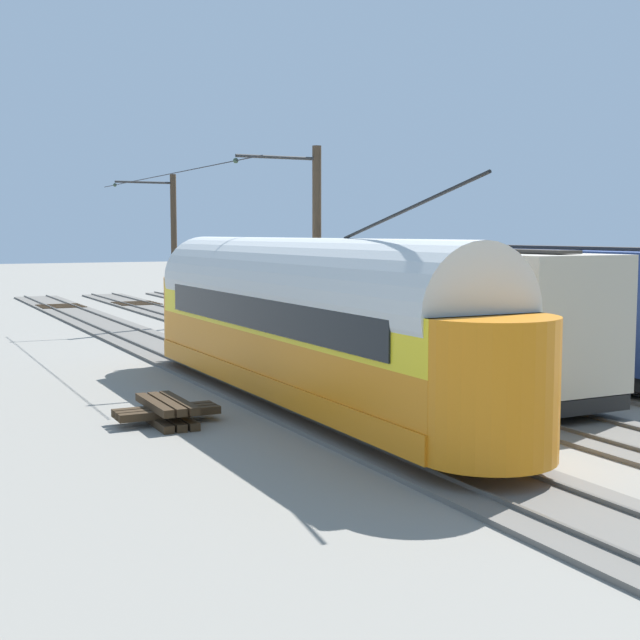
{
  "coord_description": "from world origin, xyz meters",
  "views": [
    {
      "loc": [
        14.06,
        22.4,
        4.43
      ],
      "look_at": [
        3.68,
        1.76,
        2.13
      ],
      "focal_mm": 49.31,
      "sensor_mm": 36.0,
      "label": 1
    }
  ],
  "objects_px": {
    "vintage_streetcar": "(302,319)",
    "coach_far_siding": "(535,304)",
    "catenary_pole_mid_near": "(315,256)",
    "catenary_pole_foreground": "(172,249)",
    "switch_stand": "(419,323)",
    "boxcar_adjacent": "(431,312)",
    "spare_tie_stack": "(167,411)"
  },
  "relations": [
    {
      "from": "catenary_pole_mid_near",
      "to": "vintage_streetcar",
      "type": "bearing_deg",
      "value": 60.06
    },
    {
      "from": "coach_far_siding",
      "to": "switch_stand",
      "type": "xyz_separation_m",
      "value": [
        -1.33,
        -8.77,
        -1.46
      ]
    },
    {
      "from": "coach_far_siding",
      "to": "catenary_pole_foreground",
      "type": "height_order",
      "value": "catenary_pole_foreground"
    },
    {
      "from": "catenary_pole_mid_near",
      "to": "coach_far_siding",
      "type": "bearing_deg",
      "value": 157.58
    },
    {
      "from": "catenary_pole_mid_near",
      "to": "spare_tie_stack",
      "type": "distance_m",
      "value": 8.58
    },
    {
      "from": "catenary_pole_foreground",
      "to": "spare_tie_stack",
      "type": "height_order",
      "value": "catenary_pole_foreground"
    },
    {
      "from": "vintage_streetcar",
      "to": "boxcar_adjacent",
      "type": "xyz_separation_m",
      "value": [
        -4.55,
        -0.95,
        -0.1
      ]
    },
    {
      "from": "boxcar_adjacent",
      "to": "spare_tie_stack",
      "type": "bearing_deg",
      "value": 8.69
    },
    {
      "from": "switch_stand",
      "to": "catenary_pole_mid_near",
      "type": "bearing_deg",
      "value": 37.86
    },
    {
      "from": "vintage_streetcar",
      "to": "coach_far_siding",
      "type": "distance_m",
      "value": 9.27
    },
    {
      "from": "coach_far_siding",
      "to": "spare_tie_stack",
      "type": "height_order",
      "value": "coach_far_siding"
    },
    {
      "from": "catenary_pole_foreground",
      "to": "switch_stand",
      "type": "xyz_separation_m",
      "value": [
        -7.83,
        8.64,
        -3.01
      ]
    },
    {
      "from": "vintage_streetcar",
      "to": "switch_stand",
      "type": "distance_m",
      "value": 14.93
    },
    {
      "from": "switch_stand",
      "to": "catenary_pole_foreground",
      "type": "bearing_deg",
      "value": -47.8
    },
    {
      "from": "vintage_streetcar",
      "to": "catenary_pole_mid_near",
      "type": "distance_m",
      "value": 5.38
    },
    {
      "from": "boxcar_adjacent",
      "to": "catenary_pole_mid_near",
      "type": "bearing_deg",
      "value": -60.93
    },
    {
      "from": "coach_far_siding",
      "to": "switch_stand",
      "type": "relative_size",
      "value": 9.9
    },
    {
      "from": "vintage_streetcar",
      "to": "catenary_pole_foreground",
      "type": "height_order",
      "value": "catenary_pole_foreground"
    },
    {
      "from": "catenary_pole_foreground",
      "to": "spare_tie_stack",
      "type": "distance_m",
      "value": 20.77
    },
    {
      "from": "switch_stand",
      "to": "spare_tie_stack",
      "type": "xyz_separation_m",
      "value": [
        14.06,
        10.87,
        -0.43
      ]
    },
    {
      "from": "catenary_pole_mid_near",
      "to": "spare_tie_stack",
      "type": "relative_size",
      "value": 2.95
    },
    {
      "from": "coach_far_siding",
      "to": "vintage_streetcar",
      "type": "bearing_deg",
      "value": 11.21
    },
    {
      "from": "boxcar_adjacent",
      "to": "switch_stand",
      "type": "height_order",
      "value": "boxcar_adjacent"
    },
    {
      "from": "coach_far_siding",
      "to": "catenary_pole_foreground",
      "type": "xyz_separation_m",
      "value": [
        6.51,
        -17.41,
        1.54
      ]
    },
    {
      "from": "coach_far_siding",
      "to": "catenary_pole_foreground",
      "type": "relative_size",
      "value": 1.73
    },
    {
      "from": "catenary_pole_foreground",
      "to": "catenary_pole_mid_near",
      "type": "height_order",
      "value": "same"
    },
    {
      "from": "boxcar_adjacent",
      "to": "catenary_pole_mid_near",
      "type": "relative_size",
      "value": 1.77
    },
    {
      "from": "coach_far_siding",
      "to": "spare_tie_stack",
      "type": "bearing_deg",
      "value": 9.36
    },
    {
      "from": "vintage_streetcar",
      "to": "boxcar_adjacent",
      "type": "bearing_deg",
      "value": -168.14
    },
    {
      "from": "switch_stand",
      "to": "spare_tie_stack",
      "type": "bearing_deg",
      "value": 37.71
    },
    {
      "from": "vintage_streetcar",
      "to": "catenary_pole_mid_near",
      "type": "relative_size",
      "value": 2.5
    },
    {
      "from": "coach_far_siding",
      "to": "spare_tie_stack",
      "type": "xyz_separation_m",
      "value": [
        12.74,
        2.1,
        -1.89
      ]
    }
  ]
}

